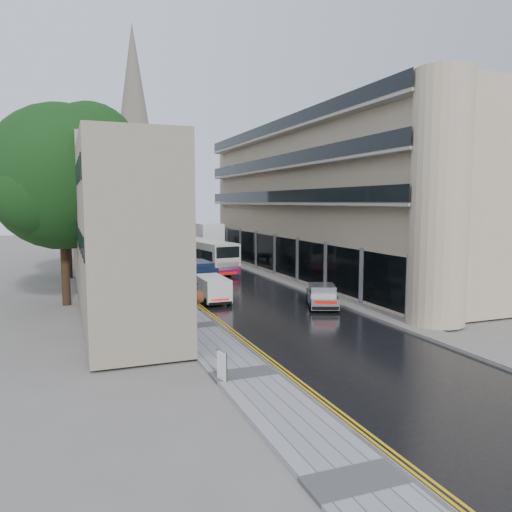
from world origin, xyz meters
TOP-DOWN VIEW (x-y plane):
  - ground at (0.00, 0.00)m, footprint 200.00×200.00m
  - road at (0.00, 27.50)m, footprint 9.00×85.00m
  - left_sidewalk at (-5.85, 27.50)m, footprint 2.70×85.00m
  - right_sidewalk at (5.40, 27.50)m, footprint 1.80×85.00m
  - old_shop_row at (-9.45, 30.00)m, footprint 4.50×56.00m
  - modern_block at (10.30, 26.00)m, footprint 8.00×40.00m
  - church_spire at (0.50, 82.00)m, footprint 6.40×6.40m
  - tree_near at (-12.50, 20.00)m, footprint 10.56×10.56m
  - tree_far at (-12.20, 33.00)m, footprint 9.24×9.24m
  - cream_bus at (-0.16, 29.69)m, footprint 4.19×11.71m
  - white_lorry at (2.01, 40.28)m, footprint 2.88×8.61m
  - silver_hatchback at (2.09, 12.16)m, footprint 3.18×4.43m
  - white_van at (-3.77, 16.04)m, footprint 1.79×4.04m
  - navy_van at (-3.53, 20.71)m, footprint 2.10×4.80m
  - pedestrian at (-6.20, 19.10)m, footprint 0.67×0.56m
  - lamp_post_near at (-5.04, 18.07)m, footprint 1.03×0.52m
  - lamp_post_far at (-4.70, 34.58)m, footprint 0.90×0.27m
  - estate_sign at (-6.94, 2.18)m, footprint 0.25×0.65m

SIDE VIEW (x-z plane):
  - ground at x=0.00m, z-range 0.00..0.00m
  - road at x=0.00m, z-range 0.00..0.02m
  - left_sidewalk at x=-5.85m, z-range 0.00..0.12m
  - right_sidewalk at x=5.40m, z-range 0.00..0.12m
  - estate_sign at x=-6.94m, z-range 0.12..1.20m
  - silver_hatchback at x=2.09m, z-range 0.02..1.54m
  - pedestrian at x=-6.20m, z-range 0.12..1.68m
  - white_van at x=-3.77m, z-range 0.02..1.83m
  - navy_van at x=-3.53m, z-range 0.02..2.43m
  - cream_bus at x=-0.16m, z-range 0.02..3.14m
  - white_lorry at x=2.01m, z-range 0.02..4.49m
  - lamp_post_far at x=-4.70m, z-range 0.12..7.98m
  - lamp_post_near at x=-5.04m, z-range 0.12..9.11m
  - old_shop_row at x=-9.45m, z-range 0.00..12.00m
  - tree_far at x=-12.20m, z-range 0.00..12.46m
  - tree_near at x=-12.50m, z-range 0.00..13.89m
  - modern_block at x=10.30m, z-range 0.00..14.00m
  - church_spire at x=0.50m, z-range 0.00..40.00m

